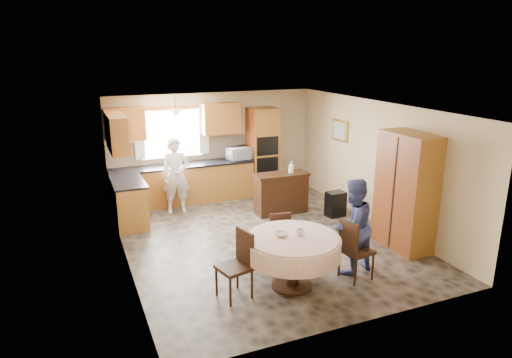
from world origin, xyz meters
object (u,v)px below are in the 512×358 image
at_px(dining_table, 293,248).
at_px(person_dining, 352,226).
at_px(chair_left, 239,261).
at_px(sideboard, 281,194).
at_px(chair_right, 353,247).
at_px(person_sink, 176,176).
at_px(cupboard, 406,191).
at_px(oven_tower, 262,151).
at_px(chair_back, 279,233).

relative_size(dining_table, person_dining, 0.92).
bearing_deg(chair_left, dining_table, 71.63).
relative_size(sideboard, chair_right, 1.19).
bearing_deg(chair_left, sideboard, 130.74).
height_order(sideboard, dining_table, sideboard).
bearing_deg(chair_right, person_sink, 15.57).
distance_m(dining_table, chair_left, 0.85).
distance_m(sideboard, cupboard, 2.83).
relative_size(oven_tower, chair_left, 2.12).
bearing_deg(person_sink, cupboard, -38.95).
relative_size(sideboard, person_dining, 0.75).
distance_m(oven_tower, person_sink, 2.37).
xyz_separation_m(cupboard, chair_left, (-3.36, -0.47, -0.50)).
bearing_deg(dining_table, oven_tower, 72.10).
height_order(oven_tower, chair_back, oven_tower).
bearing_deg(oven_tower, dining_table, -107.90).
bearing_deg(person_sink, oven_tower, 19.87).
distance_m(cupboard, dining_table, 2.61).
bearing_deg(oven_tower, chair_back, -109.24).
bearing_deg(dining_table, chair_right, -9.21).
height_order(oven_tower, dining_table, oven_tower).
bearing_deg(person_sink, chair_right, -59.83).
bearing_deg(chair_right, chair_left, 74.46).
distance_m(chair_left, person_sink, 3.86).
xyz_separation_m(sideboard, person_sink, (-2.09, 0.93, 0.41)).
distance_m(oven_tower, sideboard, 1.63).
xyz_separation_m(cupboard, person_dining, (-1.42, -0.47, -0.27)).
bearing_deg(person_dining, person_sink, -75.52).
height_order(dining_table, chair_back, chair_back).
distance_m(sideboard, person_sink, 2.33).
bearing_deg(person_dining, sideboard, -105.31).
bearing_deg(dining_table, chair_left, 175.34).
xyz_separation_m(sideboard, chair_back, (-1.05, -2.08, 0.07)).
height_order(chair_right, person_dining, person_dining).
bearing_deg(chair_left, chair_right, 69.18).
height_order(cupboard, chair_left, cupboard).
distance_m(chair_left, chair_back, 1.34).
bearing_deg(person_dining, chair_right, 48.59).
bearing_deg(chair_right, cupboard, -74.16).
bearing_deg(cupboard, dining_table, -167.86).
xyz_separation_m(cupboard, person_sink, (-3.36, 3.38, -0.22)).
bearing_deg(chair_left, person_sink, 166.39).
height_order(chair_right, person_sink, person_sink).
xyz_separation_m(sideboard, chair_left, (-2.09, -2.92, 0.13)).
xyz_separation_m(sideboard, dining_table, (-1.25, -2.99, 0.22)).
height_order(oven_tower, cupboard, oven_tower).
bearing_deg(sideboard, person_dining, -91.77).
distance_m(sideboard, person_dining, 2.94).
bearing_deg(chair_back, sideboard, -107.46).
distance_m(chair_back, chair_right, 1.32).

